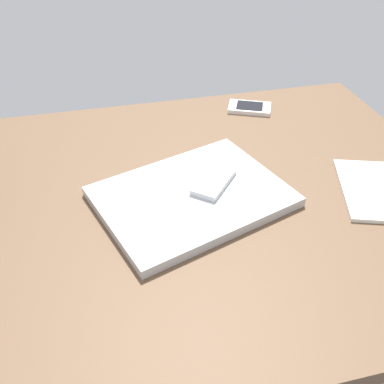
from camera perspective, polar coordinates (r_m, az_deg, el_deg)
desk_surface at (r=81.78cm, az=-5.27°, el=-2.01°), size 120.00×80.00×3.00cm
laptop_closed at (r=80.04cm, az=-0.00°, el=-0.60°), size 39.09×33.71×1.86cm
cell_phone_on_laptop at (r=81.03cm, az=2.89°, el=1.28°), size 10.33×10.96×1.33cm
cell_phone_on_desk at (r=111.82cm, az=7.53°, el=10.87°), size 12.00×9.85×1.18cm
notepad at (r=89.76cm, az=23.32°, el=0.22°), size 19.37×22.15×0.80cm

